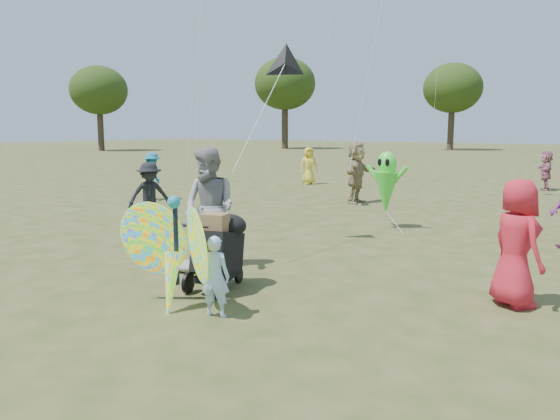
{
  "coord_description": "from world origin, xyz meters",
  "views": [
    {
      "loc": [
        4.17,
        -4.74,
        2.25
      ],
      "look_at": [
        -0.2,
        1.5,
        1.1
      ],
      "focal_mm": 35.0,
      "sensor_mm": 36.0,
      "label": 1
    }
  ],
  "objects_px": {
    "child_girl": "(215,276)",
    "adult_man": "(210,209)",
    "crowd_d": "(356,173)",
    "alien_kite": "(386,186)",
    "jogging_stroller": "(220,247)",
    "crowd_i": "(152,176)",
    "butterfly_kite": "(173,255)",
    "crowd_g": "(309,166)",
    "crowd_b": "(150,195)",
    "crowd_a": "(517,243)",
    "crowd_j": "(546,170)"
  },
  "relations": [
    {
      "from": "adult_man",
      "to": "crowd_j",
      "type": "bearing_deg",
      "value": 82.0
    },
    {
      "from": "crowd_a",
      "to": "alien_kite",
      "type": "xyz_separation_m",
      "value": [
        -3.62,
        4.13,
        0.16
      ]
    },
    {
      "from": "crowd_d",
      "to": "jogging_stroller",
      "type": "bearing_deg",
      "value": -166.43
    },
    {
      "from": "crowd_d",
      "to": "butterfly_kite",
      "type": "height_order",
      "value": "crowd_d"
    },
    {
      "from": "crowd_a",
      "to": "butterfly_kite",
      "type": "xyz_separation_m",
      "value": [
        -3.44,
        -2.58,
        -0.12
      ]
    },
    {
      "from": "crowd_i",
      "to": "alien_kite",
      "type": "distance_m",
      "value": 8.11
    },
    {
      "from": "crowd_g",
      "to": "alien_kite",
      "type": "bearing_deg",
      "value": -95.77
    },
    {
      "from": "adult_man",
      "to": "crowd_g",
      "type": "distance_m",
      "value": 13.55
    },
    {
      "from": "child_girl",
      "to": "crowd_d",
      "type": "xyz_separation_m",
      "value": [
        -3.25,
        10.02,
        0.43
      ]
    },
    {
      "from": "crowd_d",
      "to": "adult_man",
      "type": "bearing_deg",
      "value": -170.91
    },
    {
      "from": "crowd_i",
      "to": "butterfly_kite",
      "type": "xyz_separation_m",
      "value": [
        8.27,
        -7.1,
        -0.05
      ]
    },
    {
      "from": "crowd_b",
      "to": "crowd_g",
      "type": "relative_size",
      "value": 1.0
    },
    {
      "from": "crowd_j",
      "to": "crowd_d",
      "type": "bearing_deg",
      "value": -46.51
    },
    {
      "from": "adult_man",
      "to": "crowd_d",
      "type": "height_order",
      "value": "adult_man"
    },
    {
      "from": "crowd_i",
      "to": "alien_kite",
      "type": "relative_size",
      "value": 0.86
    },
    {
      "from": "crowd_b",
      "to": "crowd_j",
      "type": "height_order",
      "value": "crowd_b"
    },
    {
      "from": "crowd_d",
      "to": "alien_kite",
      "type": "height_order",
      "value": "crowd_d"
    },
    {
      "from": "adult_man",
      "to": "butterfly_kite",
      "type": "height_order",
      "value": "adult_man"
    },
    {
      "from": "crowd_g",
      "to": "butterfly_kite",
      "type": "xyz_separation_m",
      "value": [
        6.8,
        -14.03,
        -0.05
      ]
    },
    {
      "from": "crowd_i",
      "to": "crowd_b",
      "type": "bearing_deg",
      "value": -161.21
    },
    {
      "from": "crowd_a",
      "to": "crowd_i",
      "type": "bearing_deg",
      "value": 19.77
    },
    {
      "from": "crowd_d",
      "to": "jogging_stroller",
      "type": "distance_m",
      "value": 9.49
    },
    {
      "from": "crowd_a",
      "to": "crowd_b",
      "type": "distance_m",
      "value": 8.1
    },
    {
      "from": "crowd_b",
      "to": "jogging_stroller",
      "type": "bearing_deg",
      "value": -88.0
    },
    {
      "from": "crowd_j",
      "to": "jogging_stroller",
      "type": "xyz_separation_m",
      "value": [
        -1.5,
        -16.25,
        -0.1
      ]
    },
    {
      "from": "crowd_i",
      "to": "butterfly_kite",
      "type": "height_order",
      "value": "crowd_i"
    },
    {
      "from": "child_girl",
      "to": "adult_man",
      "type": "distance_m",
      "value": 2.38
    },
    {
      "from": "crowd_b",
      "to": "child_girl",
      "type": "bearing_deg",
      "value": -91.57
    },
    {
      "from": "crowd_g",
      "to": "alien_kite",
      "type": "distance_m",
      "value": 9.88
    },
    {
      "from": "crowd_b",
      "to": "crowd_g",
      "type": "height_order",
      "value": "same"
    },
    {
      "from": "child_girl",
      "to": "adult_man",
      "type": "height_order",
      "value": "adult_man"
    },
    {
      "from": "child_girl",
      "to": "adult_man",
      "type": "bearing_deg",
      "value": -65.86
    },
    {
      "from": "crowd_g",
      "to": "jogging_stroller",
      "type": "distance_m",
      "value": 14.68
    },
    {
      "from": "crowd_g",
      "to": "crowd_d",
      "type": "bearing_deg",
      "value": -91.32
    },
    {
      "from": "crowd_d",
      "to": "crowd_i",
      "type": "height_order",
      "value": "crowd_d"
    },
    {
      "from": "adult_man",
      "to": "crowd_j",
      "type": "relative_size",
      "value": 1.35
    },
    {
      "from": "jogging_stroller",
      "to": "alien_kite",
      "type": "relative_size",
      "value": 0.64
    },
    {
      "from": "crowd_a",
      "to": "butterfly_kite",
      "type": "height_order",
      "value": "crowd_a"
    },
    {
      "from": "crowd_a",
      "to": "crowd_g",
      "type": "distance_m",
      "value": 15.36
    },
    {
      "from": "crowd_g",
      "to": "crowd_j",
      "type": "xyz_separation_m",
      "value": [
        8.21,
        3.19,
        -0.03
      ]
    },
    {
      "from": "child_girl",
      "to": "jogging_stroller",
      "type": "relative_size",
      "value": 0.89
    },
    {
      "from": "crowd_b",
      "to": "jogging_stroller",
      "type": "distance_m",
      "value": 5.26
    },
    {
      "from": "crowd_a",
      "to": "butterfly_kite",
      "type": "bearing_deg",
      "value": 77.71
    },
    {
      "from": "crowd_j",
      "to": "jogging_stroller",
      "type": "height_order",
      "value": "crowd_j"
    },
    {
      "from": "child_girl",
      "to": "crowd_a",
      "type": "distance_m",
      "value": 3.79
    },
    {
      "from": "butterfly_kite",
      "to": "alien_kite",
      "type": "height_order",
      "value": "alien_kite"
    },
    {
      "from": "adult_man",
      "to": "crowd_g",
      "type": "xyz_separation_m",
      "value": [
        -5.79,
        12.25,
        -0.23
      ]
    },
    {
      "from": "crowd_a",
      "to": "butterfly_kite",
      "type": "distance_m",
      "value": 4.3
    },
    {
      "from": "crowd_d",
      "to": "crowd_g",
      "type": "distance_m",
      "value": 5.71
    },
    {
      "from": "alien_kite",
      "to": "child_girl",
      "type": "bearing_deg",
      "value": -83.3
    }
  ]
}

